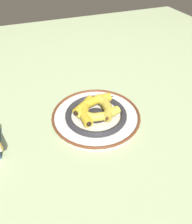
{
  "coord_description": "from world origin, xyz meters",
  "views": [
    {
      "loc": [
        0.22,
        0.65,
        0.64
      ],
      "look_at": [
        -0.04,
        -0.01,
        0.04
      ],
      "focal_mm": 35.0,
      "sensor_mm": 36.0,
      "label": 1
    }
  ],
  "objects_px": {
    "banana_a": "(93,103)",
    "banana_b": "(86,110)",
    "banana_c": "(99,115)",
    "banana_d": "(106,107)",
    "decorative_bowl": "(96,116)"
  },
  "relations": [
    {
      "from": "banana_a",
      "to": "banana_b",
      "type": "bearing_deg",
      "value": 23.05
    },
    {
      "from": "banana_b",
      "to": "banana_c",
      "type": "height_order",
      "value": "banana_b"
    },
    {
      "from": "decorative_bowl",
      "to": "banana_d",
      "type": "xyz_separation_m",
      "value": [
        -0.04,
        0.01,
        0.04
      ]
    },
    {
      "from": "banana_a",
      "to": "banana_b",
      "type": "height_order",
      "value": "same"
    },
    {
      "from": "decorative_bowl",
      "to": "banana_c",
      "type": "bearing_deg",
      "value": 87.04
    },
    {
      "from": "banana_a",
      "to": "banana_c",
      "type": "relative_size",
      "value": 1.09
    },
    {
      "from": "banana_b",
      "to": "banana_d",
      "type": "height_order",
      "value": "banana_d"
    },
    {
      "from": "decorative_bowl",
      "to": "banana_c",
      "type": "xyz_separation_m",
      "value": [
        0.0,
        0.04,
        0.04
      ]
    },
    {
      "from": "banana_a",
      "to": "banana_d",
      "type": "height_order",
      "value": "same"
    },
    {
      "from": "banana_a",
      "to": "decorative_bowl",
      "type": "bearing_deg",
      "value": 71.42
    },
    {
      "from": "banana_b",
      "to": "banana_d",
      "type": "distance_m",
      "value": 0.09
    },
    {
      "from": "banana_a",
      "to": "banana_c",
      "type": "height_order",
      "value": "banana_a"
    },
    {
      "from": "banana_b",
      "to": "banana_c",
      "type": "xyz_separation_m",
      "value": [
        -0.04,
        0.05,
        -0.0
      ]
    },
    {
      "from": "banana_d",
      "to": "banana_a",
      "type": "bearing_deg",
      "value": 44.33
    },
    {
      "from": "banana_b",
      "to": "banana_a",
      "type": "bearing_deg",
      "value": 151.59
    }
  ]
}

